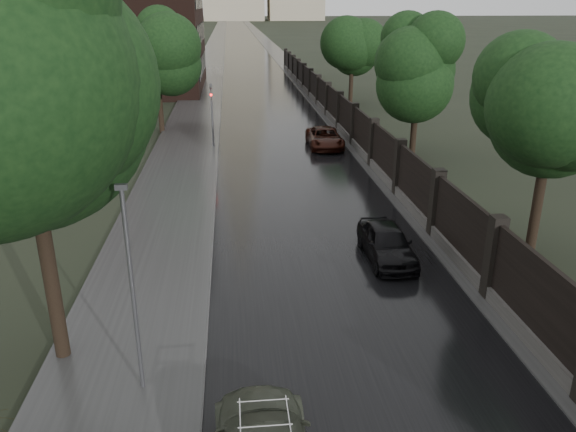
# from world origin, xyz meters

# --- Properties ---
(ground) EXTENTS (800.00, 800.00, 0.00)m
(ground) POSITION_xyz_m (0.00, 0.00, 0.00)
(ground) COLOR black
(ground) RESTS_ON ground
(road) EXTENTS (8.00, 420.00, 0.02)m
(road) POSITION_xyz_m (0.00, 190.00, 0.01)
(road) COLOR black
(road) RESTS_ON ground
(sidewalk_left) EXTENTS (4.00, 420.00, 0.16)m
(sidewalk_left) POSITION_xyz_m (-6.00, 190.00, 0.08)
(sidewalk_left) COLOR #2D2D2D
(sidewalk_left) RESTS_ON ground
(verge_right) EXTENTS (3.00, 420.00, 0.08)m
(verge_right) POSITION_xyz_m (5.50, 190.00, 0.04)
(verge_right) COLOR #2D2D2D
(verge_right) RESTS_ON ground
(fence_right) EXTENTS (0.45, 75.72, 2.70)m
(fence_right) POSITION_xyz_m (4.60, 32.01, 1.01)
(fence_right) COLOR #383533
(fence_right) RESTS_ON ground
(tree_left_near) EXTENTS (5.44, 5.44, 9.16)m
(tree_left_near) POSITION_xyz_m (-7.60, 3.00, 6.42)
(tree_left_near) COLOR black
(tree_left_near) RESTS_ON ground
(tree_left_far) EXTENTS (4.25, 4.25, 7.39)m
(tree_left_far) POSITION_xyz_m (-8.00, 30.00, 5.24)
(tree_left_far) COLOR black
(tree_left_far) RESTS_ON ground
(tree_right_a) EXTENTS (4.08, 4.08, 7.01)m
(tree_right_a) POSITION_xyz_m (7.50, 8.00, 4.95)
(tree_right_a) COLOR black
(tree_right_a) RESTS_ON ground
(tree_right_b) EXTENTS (4.08, 4.08, 7.01)m
(tree_right_b) POSITION_xyz_m (7.50, 22.00, 4.95)
(tree_right_b) COLOR black
(tree_right_b) RESTS_ON ground
(tree_right_c) EXTENTS (4.08, 4.08, 7.01)m
(tree_right_c) POSITION_xyz_m (7.50, 40.00, 4.95)
(tree_right_c) COLOR black
(tree_right_c) RESTS_ON ground
(lamp_post) EXTENTS (0.25, 0.12, 5.11)m
(lamp_post) POSITION_xyz_m (-5.40, 1.50, 2.67)
(lamp_post) COLOR #59595E
(lamp_post) RESTS_ON ground
(traffic_light) EXTENTS (0.16, 0.32, 4.00)m
(traffic_light) POSITION_xyz_m (-4.30, 24.99, 2.40)
(traffic_light) COLOR #59595E
(traffic_light) RESTS_ON ground
(car_right_near) EXTENTS (1.57, 3.81, 1.29)m
(car_right_near) POSITION_xyz_m (2.17, 8.06, 0.65)
(car_right_near) COLOR black
(car_right_near) RESTS_ON ground
(car_right_far) EXTENTS (2.09, 4.44, 1.23)m
(car_right_far) POSITION_xyz_m (2.67, 24.63, 0.61)
(car_right_far) COLOR black
(car_right_far) RESTS_ON ground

